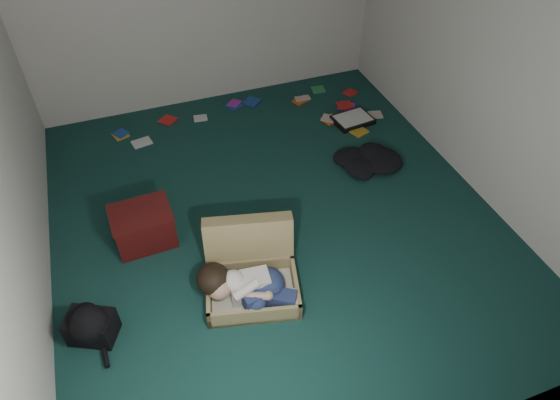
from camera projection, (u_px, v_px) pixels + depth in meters
floor at (275, 217)px, 4.69m from camera, size 4.50×4.50×0.00m
wall_front at (439, 346)px, 2.26m from camera, size 4.50×0.00×4.50m
wall_right at (492, 54)px, 4.30m from camera, size 0.00×4.50×4.50m
suitcase at (251, 270)px, 4.03m from camera, size 0.87×0.86×0.53m
person at (246, 286)px, 3.86m from camera, size 0.75×0.51×0.33m
maroon_bin at (144, 226)px, 4.36m from camera, size 0.53×0.43×0.35m
backpack at (91, 326)px, 3.69m from camera, size 0.53×0.49×0.25m
clothing_pile at (369, 158)px, 5.21m from camera, size 0.51×0.42×0.16m
paper_tray at (353, 120)px, 5.80m from camera, size 0.47×0.38×0.06m
book_scatter at (271, 113)px, 5.94m from camera, size 3.07×1.23×0.02m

